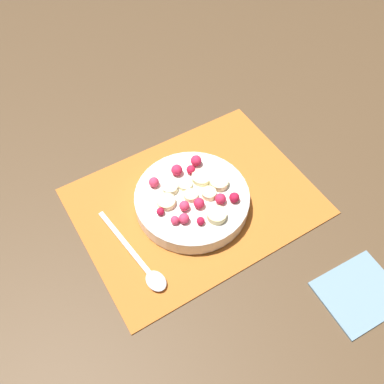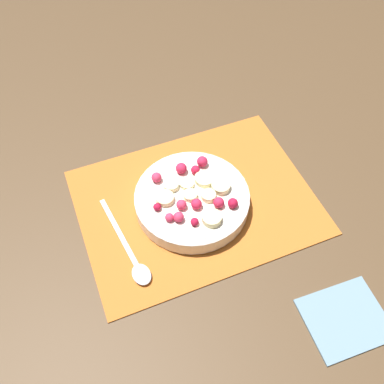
{
  "view_description": "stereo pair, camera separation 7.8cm",
  "coord_description": "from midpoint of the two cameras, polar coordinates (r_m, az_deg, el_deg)",
  "views": [
    {
      "loc": [
        0.26,
        0.41,
        0.69
      ],
      "look_at": [
        0.01,
        0.01,
        0.05
      ],
      "focal_mm": 40.0,
      "sensor_mm": 36.0,
      "label": 1
    },
    {
      "loc": [
        0.19,
        0.44,
        0.69
      ],
      "look_at": [
        0.01,
        0.01,
        0.05
      ],
      "focal_mm": 40.0,
      "sensor_mm": 36.0,
      "label": 2
    }
  ],
  "objects": [
    {
      "name": "placemat",
      "position": [
        0.84,
        3.2,
        -1.44
      ],
      "size": [
        0.45,
        0.34,
        0.01
      ],
      "color": "#B26023",
      "rests_on": "ground_plane"
    },
    {
      "name": "spoon",
      "position": [
        0.77,
        -4.97,
        -9.07
      ],
      "size": [
        0.05,
        0.2,
        0.01
      ],
      "rotation": [
        0.0,
        0.0,
        1.7
      ],
      "color": "silver",
      "rests_on": "placemat"
    },
    {
      "name": "napkin",
      "position": [
        0.78,
        22.61,
        -15.5
      ],
      "size": [
        0.14,
        0.12,
        0.01
      ],
      "color": "slate",
      "rests_on": "ground_plane"
    },
    {
      "name": "fruit_bowl",
      "position": [
        0.81,
        2.76,
        -1.02
      ],
      "size": [
        0.22,
        0.22,
        0.06
      ],
      "color": "white",
      "rests_on": "placemat"
    },
    {
      "name": "ground_plane",
      "position": [
        0.84,
        3.19,
        -1.56
      ],
      "size": [
        3.0,
        3.0,
        0.0
      ],
      "primitive_type": "plane",
      "color": "#4C3823"
    }
  ]
}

